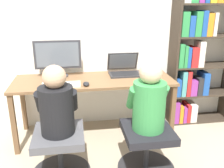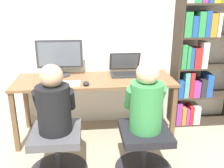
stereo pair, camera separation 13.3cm
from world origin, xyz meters
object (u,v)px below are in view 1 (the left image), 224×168
at_px(office_chair_right, 147,148).
at_px(laptop, 124,70).
at_px(bookshelf, 198,47).
at_px(keyboard, 61,85).
at_px(person_at_monitor, 56,104).
at_px(person_at_laptop, 149,100).
at_px(desktop_monitor, 58,58).
at_px(office_chair_left, 60,152).

bearing_deg(office_chair_right, laptop, 92.78).
bearing_deg(bookshelf, laptop, -179.23).
bearing_deg(keyboard, person_at_monitor, -92.43).
relative_size(office_chair_right, person_at_laptop, 0.87).
relative_size(office_chair_right, bookshelf, 0.29).
distance_m(desktop_monitor, person_at_monitor, 0.88).
height_order(person_at_laptop, bookshelf, bookshelf).
relative_size(desktop_monitor, person_at_laptop, 0.84).
xyz_separation_m(laptop, person_at_laptop, (0.04, -0.89, -0.03)).
height_order(keyboard, person_at_laptop, person_at_laptop).
height_order(office_chair_right, person_at_laptop, person_at_laptop).
height_order(desktop_monitor, office_chair_right, desktop_monitor).
height_order(laptop, bookshelf, bookshelf).
bearing_deg(person_at_laptop, person_at_monitor, 176.28).
height_order(laptop, keyboard, laptop).
distance_m(office_chair_right, person_at_laptop, 0.48).
distance_m(laptop, person_at_monitor, 1.14).
bearing_deg(office_chair_right, keyboard, 144.32).
distance_m(person_at_laptop, bookshelf, 1.30).
distance_m(desktop_monitor, keyboard, 0.40).
xyz_separation_m(keyboard, bookshelf, (1.67, 0.35, 0.28)).
distance_m(office_chair_left, person_at_laptop, 0.94).
bearing_deg(desktop_monitor, keyboard, -83.82).
bearing_deg(keyboard, laptop, 24.20).
distance_m(desktop_monitor, laptop, 0.80).
height_order(office_chair_left, bookshelf, bookshelf).
distance_m(keyboard, person_at_laptop, 0.96).
bearing_deg(desktop_monitor, laptop, -0.83).
height_order(person_at_monitor, person_at_laptop, person_at_laptop).
bearing_deg(person_at_monitor, office_chair_right, -4.02).
bearing_deg(desktop_monitor, bookshelf, 0.04).
xyz_separation_m(office_chair_right, person_at_monitor, (-0.81, 0.06, 0.47)).
relative_size(laptop, bookshelf, 0.20).
bearing_deg(keyboard, person_at_laptop, -35.48).
bearing_deg(desktop_monitor, person_at_monitor, -88.94).
distance_m(desktop_monitor, office_chair_right, 1.40).
xyz_separation_m(office_chair_left, person_at_laptop, (0.81, -0.05, 0.48)).
distance_m(keyboard, bookshelf, 1.73).
bearing_deg(bookshelf, person_at_monitor, -153.30).
xyz_separation_m(laptop, person_at_monitor, (-0.76, -0.84, -0.04)).
bearing_deg(person_at_laptop, office_chair_right, -90.00).
relative_size(keyboard, person_at_monitor, 0.65).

